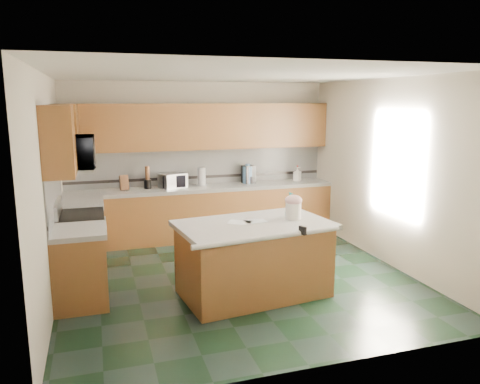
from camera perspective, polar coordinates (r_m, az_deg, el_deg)
name	(u,v)px	position (r m, az deg, el deg)	size (l,w,h in m)	color
floor	(237,278)	(6.49, -0.35, -10.41)	(4.60, 4.60, 0.00)	black
ceiling	(237,74)	(6.04, -0.39, 14.15)	(4.60, 4.60, 0.00)	white
wall_back	(199,159)	(8.35, -5.02, 3.97)	(4.60, 0.04, 2.70)	beige
wall_front	(317,224)	(4.01, 9.34, -3.90)	(4.60, 0.04, 2.70)	beige
wall_left	(47,190)	(5.89, -22.50, 0.20)	(0.04, 4.60, 2.70)	beige
wall_right	(389,172)	(7.14, 17.76, 2.29)	(0.04, 4.60, 2.70)	beige
back_base_cab	(204,214)	(8.20, -4.43, -2.68)	(4.60, 0.60, 0.86)	#47250D
back_countertop	(203,188)	(8.11, -4.48, 0.48)	(4.60, 0.64, 0.06)	white
back_upper_cab	(201,127)	(8.11, -4.80, 7.96)	(4.60, 0.33, 0.78)	#47250D
back_backsplash	(200,166)	(8.33, -4.95, 3.16)	(4.60, 0.02, 0.63)	silver
back_accent_band	(200,177)	(8.35, -4.92, 1.83)	(4.60, 0.01, 0.05)	black
left_base_cab_rear	(83,234)	(7.33, -18.62, -4.91)	(0.60, 0.82, 0.86)	#47250D
left_counter_rear	(81,204)	(7.22, -18.84, -1.40)	(0.64, 0.82, 0.06)	white
left_base_cab_front	(80,269)	(5.87, -18.89, -8.89)	(0.60, 0.72, 0.86)	#47250D
left_counter_front	(78,231)	(5.74, -19.18, -4.56)	(0.64, 0.72, 0.06)	white
left_backsplash	(54,191)	(6.45, -21.73, 0.09)	(0.02, 2.30, 0.63)	silver
left_accent_band	(56,206)	(6.49, -21.55, -1.59)	(0.01, 2.30, 0.05)	black
left_upper_cab_rear	(66,131)	(7.22, -20.41, 6.93)	(0.33, 1.09, 0.78)	#47250D
left_upper_cab_front	(58,141)	(5.57, -21.25, 5.84)	(0.33, 0.72, 0.78)	#47250D
range_body	(82,250)	(6.57, -18.75, -6.66)	(0.60, 0.76, 0.88)	#B7B7BC
range_oven_door	(105,250)	(6.58, -16.19, -6.85)	(0.02, 0.68, 0.55)	black
range_cooktop	(79,216)	(6.45, -19.00, -2.76)	(0.62, 0.78, 0.04)	black
range_handle	(105,223)	(6.47, -16.10, -3.63)	(0.02, 0.02, 0.66)	#B7B7BC
range_backguard	(57,208)	(6.44, -21.38, -1.85)	(0.06, 0.76, 0.18)	#B7B7BC
microwave	(75,152)	(6.31, -19.47, 4.60)	(0.73, 0.50, 0.41)	#B7B7BC
island_base	(254,261)	(5.83, 1.67, -8.42)	(1.73, 0.99, 0.86)	#47250D
island_top	(254,225)	(5.69, 1.70, -4.05)	(1.83, 1.09, 0.06)	white
island_bullnose	(270,237)	(5.20, 3.65, -5.53)	(0.06, 0.06, 1.83)	white
treat_jar	(293,211)	(5.88, 6.51, -2.30)	(0.20, 0.20, 0.21)	silver
treat_jar_lid	(294,200)	(5.85, 6.54, -1.00)	(0.22, 0.22, 0.13)	#D29D9C
treat_jar_knob	(294,197)	(5.84, 6.55, -0.56)	(0.02, 0.02, 0.07)	tan
treat_jar_knob_end_l	(291,197)	(5.83, 6.23, -0.58)	(0.04, 0.04, 0.04)	tan
treat_jar_knob_end_r	(296,196)	(5.85, 6.87, -0.54)	(0.04, 0.04, 0.04)	tan
soap_bottle_island	(290,205)	(5.94, 6.12, -1.59)	(0.12, 0.12, 0.32)	teal
paper_sheet_a	(255,221)	(5.76, 1.89, -3.56)	(0.27, 0.20, 0.00)	white
paper_sheet_b	(240,222)	(5.70, -0.02, -3.71)	(0.28, 0.21, 0.00)	white
clamp_body	(303,230)	(5.36, 7.63, -4.66)	(0.03, 0.11, 0.10)	black
clamp_handle	(305,234)	(5.31, 7.91, -5.04)	(0.02, 0.02, 0.07)	black
knife_block	(124,183)	(7.95, -13.95, 1.09)	(0.13, 0.11, 0.24)	#472814
utensil_crock	(148,184)	(8.02, -11.19, 0.96)	(0.12, 0.12, 0.15)	black
utensil_bundle	(147,173)	(7.99, -11.24, 2.30)	(0.07, 0.07, 0.23)	#472814
toaster_oven	(173,180)	(8.03, -8.19, 1.41)	(0.42, 0.29, 0.25)	#B7B7BC
toaster_oven_door	(174,182)	(7.90, -8.03, 1.25)	(0.38, 0.01, 0.21)	black
paper_towel	(202,177)	(8.17, -4.70, 1.88)	(0.14, 0.14, 0.31)	white
paper_towel_base	(202,185)	(8.20, -4.68, 0.86)	(0.21, 0.21, 0.01)	#B7B7BC
water_jug	(248,175)	(8.35, 0.96, 2.11)	(0.19, 0.19, 0.31)	#5E8EC1
water_jug_neck	(248,165)	(8.33, 0.97, 3.30)	(0.09, 0.09, 0.04)	#5E8EC1
coffee_maker	(248,174)	(8.37, 1.03, 2.17)	(0.19, 0.21, 0.32)	black
coffee_carafe	(249,180)	(8.35, 1.13, 1.49)	(0.13, 0.13, 0.13)	black
soap_bottle_back	(297,174)	(8.69, 7.00, 2.20)	(0.12, 0.12, 0.26)	white
soap_back_cap	(297,166)	(8.67, 7.02, 3.13)	(0.02, 0.02, 0.03)	red
window_light_proxy	(397,164)	(6.94, 18.57, 3.25)	(0.02, 1.40, 1.10)	white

